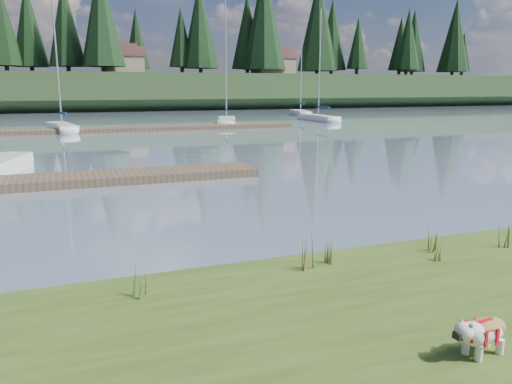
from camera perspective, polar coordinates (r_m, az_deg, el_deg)
name	(u,v)px	position (r m, az deg, el deg)	size (l,w,h in m)	color
ground	(104,132)	(39.52, -16.94, 6.60)	(200.00, 200.00, 0.00)	#8495AB
ridge	(82,92)	(82.33, -19.26, 10.72)	(200.00, 20.00, 5.00)	black
bulldog	(483,331)	(6.38, 24.52, -14.23)	(0.78, 0.38, 0.46)	silver
dock_near	(28,182)	(18.61, -24.56, 1.00)	(16.00, 2.00, 0.30)	#4C3D2C
dock_far	(131,129)	(39.69, -14.06, 7.00)	(26.00, 2.20, 0.30)	#4C3D2C
sailboat_bg_2	(61,126)	(41.74, -21.42, 7.01)	(2.49, 6.90, 10.30)	silver
sailboat_bg_3	(227,120)	(46.03, -3.37, 8.18)	(3.72, 7.67, 11.19)	silver
sailboat_bg_4	(315,117)	(50.85, 6.79, 8.48)	(1.54, 7.21, 10.69)	silver
sailboat_bg_5	(299,112)	(60.86, 4.98, 9.07)	(2.97, 7.05, 10.02)	silver
weed_0	(308,254)	(8.34, 5.97, -7.03)	(0.17, 0.14, 0.68)	#475B23
weed_1	(330,251)	(8.74, 8.49, -6.71)	(0.17, 0.14, 0.50)	#475B23
weed_2	(434,237)	(9.77, 19.68, -4.90)	(0.17, 0.14, 0.65)	#475B23
weed_3	(141,283)	(7.51, -13.02, -10.13)	(0.17, 0.14, 0.49)	#475B23
weed_4	(439,252)	(9.35, 20.16, -6.48)	(0.17, 0.14, 0.36)	#475B23
weed_5	(504,236)	(10.60, 26.47, -4.54)	(0.17, 0.14, 0.49)	#475B23
mud_lip	(242,279)	(8.77, -1.58, -9.94)	(60.00, 0.50, 0.14)	#33281C
conifer_3	(3,26)	(82.05, -26.98, 16.59)	(4.84, 4.84, 12.25)	#382619
conifer_4	(101,14)	(76.13, -17.27, 18.81)	(6.16, 6.16, 15.10)	#382619
conifer_5	(181,37)	(81.57, -8.55, 17.10)	(3.96, 3.96, 10.35)	#382619
conifer_6	(264,18)	(83.83, 0.92, 19.26)	(7.04, 7.04, 17.00)	#382619
conifer_7	(332,35)	(92.30, 8.68, 17.33)	(5.28, 5.28, 13.20)	#382619
conifer_8	(408,39)	(95.97, 16.97, 16.34)	(4.62, 4.62, 11.77)	#382619
conifer_9	(455,36)	(106.63, 21.77, 16.27)	(5.94, 5.94, 14.62)	#382619
house_1	(122,60)	(80.85, -15.07, 14.38)	(6.30, 5.30, 4.65)	gray
house_2	(273,62)	(84.92, 1.95, 14.63)	(6.30, 5.30, 4.65)	gray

